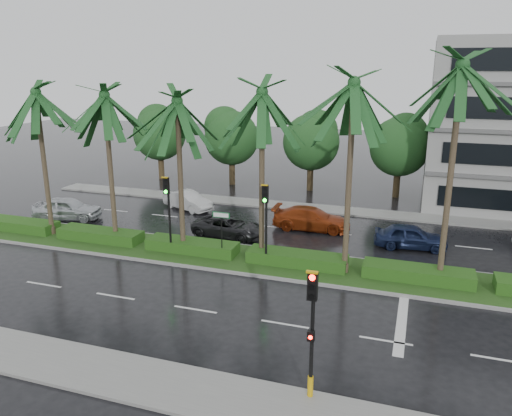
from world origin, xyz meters
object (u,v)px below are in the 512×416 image
(street_sign, at_px, (221,224))
(signal_median_left, at_px, (168,204))
(signal_near, at_px, (312,329))
(car_silver, at_px, (67,208))
(car_white, at_px, (188,201))
(car_red, at_px, (311,219))
(car_blue, at_px, (411,236))
(car_darkgrey, at_px, (229,227))

(street_sign, bearing_deg, signal_median_left, -176.53)
(signal_near, bearing_deg, signal_median_left, 135.91)
(signal_near, xyz_separation_m, car_silver, (-19.86, 13.57, -1.74))
(signal_median_left, xyz_separation_m, car_white, (-3.14, 8.66, -2.33))
(car_silver, height_order, car_red, car_silver)
(car_silver, bearing_deg, street_sign, -119.92)
(car_blue, bearing_deg, car_white, 72.46)
(car_darkgrey, height_order, car_blue, car_blue)
(signal_median_left, distance_m, car_blue, 13.85)
(signal_near, relative_size, car_white, 1.08)
(car_silver, relative_size, car_white, 1.12)
(street_sign, bearing_deg, signal_near, -54.66)
(car_white, bearing_deg, car_blue, -78.63)
(street_sign, distance_m, car_darkgrey, 4.28)
(car_white, relative_size, car_darkgrey, 0.90)
(signal_near, bearing_deg, car_darkgrey, 120.68)
(car_red, xyz_separation_m, car_blue, (6.13, -1.52, -0.02))
(signal_near, height_order, signal_median_left, signal_median_left)
(signal_near, xyz_separation_m, car_blue, (2.50, 15.19, -1.81))
(signal_median_left, bearing_deg, car_blue, 23.76)
(signal_median_left, bearing_deg, car_red, 47.83)
(signal_near, relative_size, car_blue, 1.07)
(car_white, bearing_deg, signal_near, -121.60)
(car_darkgrey, distance_m, car_red, 5.41)
(signal_near, height_order, car_blue, signal_near)
(car_silver, bearing_deg, car_white, -68.44)
(car_silver, xyz_separation_m, car_red, (16.22, 3.14, -0.05))
(car_red, bearing_deg, signal_median_left, 136.19)
(car_white, xyz_separation_m, car_red, (9.50, -1.64, 0.05))
(car_white, bearing_deg, signal_median_left, -137.28)
(signal_near, xyz_separation_m, signal_median_left, (-10.00, 9.69, 0.49))
(signal_near, relative_size, car_silver, 0.97)
(car_darkgrey, bearing_deg, signal_median_left, 159.44)
(street_sign, xyz_separation_m, car_blue, (9.50, 5.32, -1.43))
(car_red, distance_m, car_blue, 6.32)
(car_silver, xyz_separation_m, car_white, (6.72, 4.78, -0.10))
(car_darkgrey, bearing_deg, car_white, 51.48)
(signal_near, relative_size, car_red, 0.88)
(signal_near, distance_m, street_sign, 12.11)
(car_white, height_order, car_blue, car_blue)
(car_red, height_order, car_blue, car_red)
(street_sign, xyz_separation_m, car_white, (-6.14, 8.48, -1.46))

